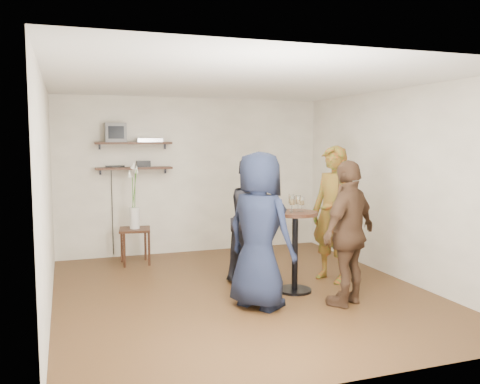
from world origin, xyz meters
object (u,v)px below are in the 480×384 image
Objects in this scene: crt_monitor at (115,132)px; dvd_deck at (149,140)px; person_plaid at (333,214)px; drinks_table at (295,240)px; person_brown at (349,233)px; side_table at (135,234)px; person_navy at (259,230)px; radio at (143,164)px; person_dark at (253,219)px.

crt_monitor is 0.55m from dvd_deck.
drinks_table is at bearing -90.00° from person_plaid.
crt_monitor reaches higher than dvd_deck.
person_brown is (1.75, -3.21, -1.06)m from dvd_deck.
dvd_deck reaches higher than drinks_table.
side_table is 0.33× the size of person_brown.
crt_monitor is 0.19× the size of person_brown.
crt_monitor is 0.80× the size of dvd_deck.
radio is at bearing -16.22° from person_navy.
side_table is 2.72m from drinks_table.
crt_monitor is at bearing -8.84° from person_navy.
person_navy is at bearing -147.64° from drinks_table.
drinks_table is (1.92, -2.55, -1.36)m from crt_monitor.
person_dark is 1.51m from person_brown.
dvd_deck is 0.24× the size of person_brown.
crt_monitor is at bearing 127.05° from drinks_table.
side_table is at bearing -64.35° from crt_monitor.
drinks_table is 0.78m from person_brown.
side_table is 0.30× the size of person_plaid.
dvd_deck is 0.39m from radio.
radio is at bearing 64.01° from side_table.
person_dark is at bearing -48.73° from crt_monitor.
person_plaid reaches higher than person_navy.
person_dark is (-0.99, 0.40, -0.08)m from person_plaid.
person_brown reaches higher than drinks_table.
person_plaid is at bearing -45.86° from radio.
person_plaid reaches higher than drinks_table.
person_navy is at bearing -75.71° from dvd_deck.
person_plaid is at bearing -138.10° from person_brown.
crt_monitor is 3.63m from person_plaid.
crt_monitor reaches higher than side_table.
side_table is 0.54× the size of drinks_table.
person_dark is at bearing -134.75° from person_plaid.
drinks_table is at bearing -61.37° from dvd_deck.
crt_monitor is 4.11m from person_brown.
radio is 3.77m from person_brown.
person_navy is at bearing -130.40° from person_dark.
radio is 0.12× the size of person_navy.
crt_monitor is 3.47m from drinks_table.
dvd_deck is 3.16m from drinks_table.
dvd_deck is at bearing -159.88° from person_plaid.
dvd_deck is 0.22× the size of person_navy.
person_navy is (-1.34, -0.70, -0.02)m from person_plaid.
radio is (-0.10, 0.00, -0.38)m from dvd_deck.
drinks_table is (1.39, -2.55, -1.24)m from dvd_deck.
radio is 0.40× the size of side_table.
dvd_deck reaches higher than radio.
crt_monitor is 1.63m from side_table.
person_brown is at bearing -87.15° from person_dark.
radio reaches higher than side_table.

